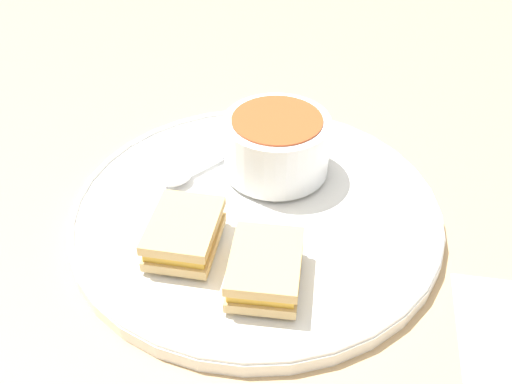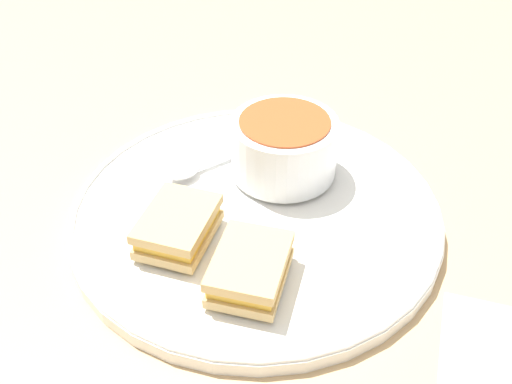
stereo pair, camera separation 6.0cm
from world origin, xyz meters
The scene contains 6 objects.
ground_plane centered at (0.00, 0.00, 0.00)m, with size 2.40×2.40×0.00m, color tan.
plate centered at (0.00, 0.00, 0.01)m, with size 0.38×0.38×0.02m.
soup_bowl centered at (0.01, 0.07, 0.05)m, with size 0.11×0.11×0.06m.
spoon centered at (-0.09, 0.03, 0.02)m, with size 0.08×0.11×0.01m.
sandwich_half_near centered at (-0.05, -0.07, 0.03)m, with size 0.07×0.09×0.03m.
sandwich_half_far centered at (0.03, -0.10, 0.03)m, with size 0.07×0.09×0.03m.
Camera 1 is at (0.11, -0.45, 0.42)m, focal length 42.00 mm.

